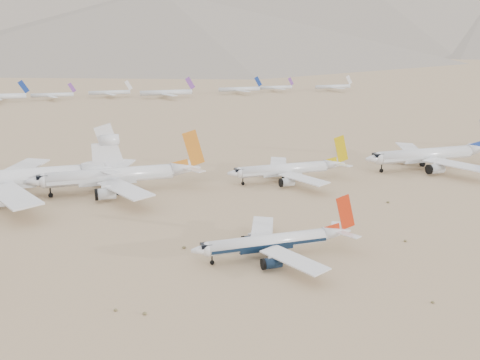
{
  "coord_description": "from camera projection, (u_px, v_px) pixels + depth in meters",
  "views": [
    {
      "loc": [
        -54.38,
        -106.72,
        51.55
      ],
      "look_at": [
        -5.6,
        46.51,
        7.0
      ],
      "focal_mm": 40.0,
      "sensor_mm": 36.0,
      "label": 1
    }
  ],
  "objects": [
    {
      "name": "ground",
      "position": [
        321.0,
        256.0,
        127.67
      ],
      "size": [
        7000.0,
        7000.0,
        0.0
      ],
      "primitive_type": "plane",
      "color": "#947956",
      "rests_on": "ground"
    },
    {
      "name": "main_airliner",
      "position": [
        275.0,
        241.0,
        126.34
      ],
      "size": [
        39.08,
        38.17,
        13.79
      ],
      "color": "silver",
      "rests_on": "ground"
    },
    {
      "name": "row2_navy_widebody",
      "position": [
        430.0,
        155.0,
        208.29
      ],
      "size": [
        54.61,
        53.4,
        19.43
      ],
      "color": "silver",
      "rests_on": "ground"
    },
    {
      "name": "row2_gold_tail",
      "position": [
        289.0,
        169.0,
        190.57
      ],
      "size": [
        43.76,
        42.8,
        15.58
      ],
      "color": "silver",
      "rests_on": "ground"
    },
    {
      "name": "row2_orange_tail",
      "position": [
        118.0,
        176.0,
        177.57
      ],
      "size": [
        55.15,
        53.95,
        19.67
      ],
      "color": "silver",
      "rests_on": "ground"
    },
    {
      "name": "row2_white_trijet",
      "position": [
        17.0,
        178.0,
        170.91
      ],
      "size": [
        64.42,
        62.96,
        22.83
      ],
      "color": "silver",
      "rests_on": "ground"
    },
    {
      "name": "distant_storage_row",
      "position": [
        48.0,
        95.0,
        415.23
      ],
      "size": [
        471.18,
        61.71,
        15.36
      ],
      "color": "silver",
      "rests_on": "ground"
    },
    {
      "name": "foothills",
      "position": [
        319.0,
        25.0,
        1273.82
      ],
      "size": [
        4637.5,
        1395.0,
        155.0
      ],
      "color": "slate",
      "rests_on": "ground"
    },
    {
      "name": "desert_scrub",
      "position": [
        418.0,
        329.0,
        95.74
      ],
      "size": [
        261.14,
        121.67,
        0.67
      ],
      "color": "brown",
      "rests_on": "ground"
    }
  ]
}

